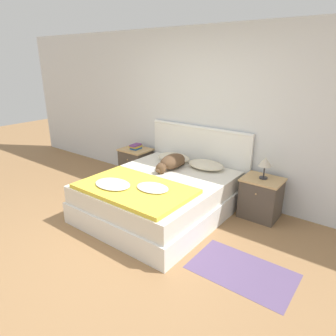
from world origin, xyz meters
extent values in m
plane|color=#997047|center=(0.00, 0.00, 0.00)|extent=(16.00, 16.00, 0.00)
cube|color=silver|center=(0.00, 2.13, 1.27)|extent=(9.00, 0.06, 2.55)
cube|color=white|center=(-0.13, 1.05, 0.15)|extent=(1.71, 1.97, 0.29)
cube|color=silver|center=(-0.13, 1.05, 0.41)|extent=(1.65, 1.91, 0.24)
cube|color=white|center=(-0.13, 2.06, 0.53)|extent=(1.79, 0.04, 1.07)
cylinder|color=white|center=(-0.13, 2.06, 1.07)|extent=(1.79, 0.06, 0.06)
cube|color=#4C4238|center=(-1.30, 1.82, 0.27)|extent=(0.50, 0.42, 0.54)
cube|color=tan|center=(-1.30, 1.82, 0.55)|extent=(0.52, 0.44, 0.03)
sphere|color=tan|center=(-1.30, 1.60, 0.42)|extent=(0.02, 0.02, 0.02)
cube|color=#4C4238|center=(1.04, 1.82, 0.27)|extent=(0.50, 0.42, 0.54)
cube|color=tan|center=(1.04, 1.82, 0.55)|extent=(0.52, 0.44, 0.03)
sphere|color=tan|center=(1.04, 1.60, 0.42)|extent=(0.02, 0.02, 0.02)
ellipsoid|color=beige|center=(-0.43, 1.79, 0.59)|extent=(0.56, 0.38, 0.12)
ellipsoid|color=beige|center=(0.17, 1.79, 0.59)|extent=(0.56, 0.38, 0.12)
cube|color=yellow|center=(-0.13, 0.56, 0.55)|extent=(1.45, 0.89, 0.05)
ellipsoid|color=silver|center=(-0.39, 0.42, 0.60)|extent=(0.51, 0.36, 0.04)
ellipsoid|color=silver|center=(0.08, 0.65, 0.59)|extent=(0.43, 0.31, 0.04)
ellipsoid|color=brown|center=(-0.24, 1.51, 0.64)|extent=(0.28, 0.50, 0.21)
sphere|color=brown|center=(-0.24, 1.23, 0.60)|extent=(0.16, 0.16, 0.16)
ellipsoid|color=brown|center=(-0.24, 1.16, 0.59)|extent=(0.07, 0.09, 0.06)
cone|color=brown|center=(-0.29, 1.24, 0.66)|extent=(0.05, 0.05, 0.05)
cone|color=brown|center=(-0.20, 1.24, 0.66)|extent=(0.05, 0.05, 0.05)
ellipsoid|color=brown|center=(-0.20, 1.72, 0.58)|extent=(0.16, 0.23, 0.08)
cube|color=#285689|center=(-1.29, 1.82, 0.59)|extent=(0.16, 0.19, 0.03)
cube|color=gold|center=(-1.30, 1.83, 0.61)|extent=(0.18, 0.21, 0.03)
cube|color=#703D7F|center=(-1.30, 1.82, 0.64)|extent=(0.14, 0.22, 0.03)
cylinder|color=#2D2D33|center=(1.04, 1.83, 0.58)|extent=(0.11, 0.11, 0.02)
cylinder|color=#2D2D33|center=(1.04, 1.83, 0.67)|extent=(0.02, 0.02, 0.16)
cone|color=beige|center=(1.04, 1.83, 0.81)|extent=(0.18, 0.18, 0.12)
cube|color=#604C75|center=(1.34, 0.58, 0.00)|extent=(1.05, 0.65, 0.00)
camera|label=1|loc=(2.28, -1.92, 2.08)|focal=32.00mm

